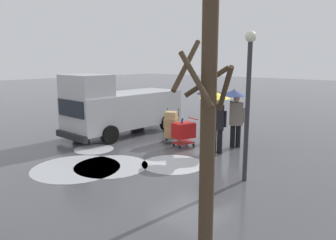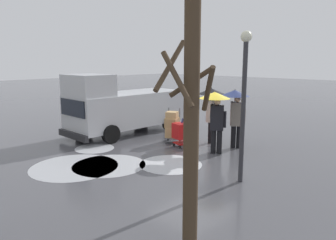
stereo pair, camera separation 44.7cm
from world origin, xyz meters
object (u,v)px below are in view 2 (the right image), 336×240
object	(u,v)px
street_lamp	(244,92)
pedestrian_black_side	(216,108)
hand_dolly_boxes	(172,126)
cargo_van_parked_right	(123,107)
pedestrian_white_side	(236,105)
bare_tree_near	(191,129)
shopping_cart_vendor	(184,131)
pedestrian_pink_side	(212,102)

from	to	relation	value
street_lamp	pedestrian_black_side	bearing A→B (deg)	-40.10
pedestrian_black_side	street_lamp	xyz separation A→B (m)	(-2.03, 1.71, 0.80)
hand_dolly_boxes	street_lamp	xyz separation A→B (m)	(-4.08, 1.79, 1.70)
cargo_van_parked_right	pedestrian_white_side	distance (m)	4.94
hand_dolly_boxes	pedestrian_white_side	xyz separation A→B (m)	(-2.16, -1.00, 0.92)
hand_dolly_boxes	pedestrian_white_side	bearing A→B (deg)	-155.21
cargo_van_parked_right	pedestrian_black_side	distance (m)	4.65
pedestrian_white_side	bare_tree_near	bearing A→B (deg)	116.00
bare_tree_near	pedestrian_white_side	bearing A→B (deg)	-64.00
shopping_cart_vendor	bare_tree_near	size ratio (longest dim) A/B	0.25
pedestrian_pink_side	bare_tree_near	distance (m)	7.48
cargo_van_parked_right	shopping_cart_vendor	bearing A→B (deg)	-176.30
cargo_van_parked_right	pedestrian_black_side	size ratio (longest dim) A/B	2.50
hand_dolly_boxes	bare_tree_near	bearing A→B (deg)	134.73
pedestrian_white_side	street_lamp	world-z (taller)	street_lamp
cargo_van_parked_right	bare_tree_near	world-z (taller)	bare_tree_near
cargo_van_parked_right	shopping_cart_vendor	xyz separation A→B (m)	(-3.28, -0.21, -0.61)
pedestrian_black_side	street_lamp	distance (m)	2.78
pedestrian_white_side	bare_tree_near	distance (m)	6.98
pedestrian_pink_side	street_lamp	distance (m)	4.13
bare_tree_near	street_lamp	size ratio (longest dim) A/B	1.06
hand_dolly_boxes	street_lamp	bearing A→B (deg)	156.35
pedestrian_black_side	street_lamp	size ratio (longest dim) A/B	0.56
hand_dolly_boxes	pedestrian_white_side	distance (m)	2.55
street_lamp	pedestrian_white_side	bearing A→B (deg)	-55.37
cargo_van_parked_right	pedestrian_white_side	world-z (taller)	cargo_van_parked_right
shopping_cart_vendor	pedestrian_pink_side	world-z (taller)	pedestrian_pink_side
cargo_van_parked_right	pedestrian_pink_side	size ratio (longest dim) A/B	2.50
pedestrian_pink_side	pedestrian_white_side	world-z (taller)	same
pedestrian_pink_side	pedestrian_black_side	world-z (taller)	same
hand_dolly_boxes	pedestrian_white_side	size ratio (longest dim) A/B	0.61
pedestrian_black_side	bare_tree_near	xyz separation A→B (m)	(-3.16, 5.18, 0.56)
shopping_cart_vendor	pedestrian_white_side	world-z (taller)	pedestrian_white_side
cargo_van_parked_right	pedestrian_white_side	size ratio (longest dim) A/B	2.50
pedestrian_white_side	bare_tree_near	xyz separation A→B (m)	(-3.05, 6.26, 0.54)
shopping_cart_vendor	pedestrian_white_side	distance (m)	2.10
cargo_van_parked_right	pedestrian_pink_side	world-z (taller)	cargo_van_parked_right
hand_dolly_boxes	street_lamp	size ratio (longest dim) A/B	0.34
cargo_van_parked_right	bare_tree_near	distance (m)	9.27
shopping_cart_vendor	street_lamp	distance (m)	4.19
hand_dolly_boxes	pedestrian_black_side	xyz separation A→B (m)	(-2.05, 0.08, 0.90)
cargo_van_parked_right	shopping_cart_vendor	size ratio (longest dim) A/B	5.15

